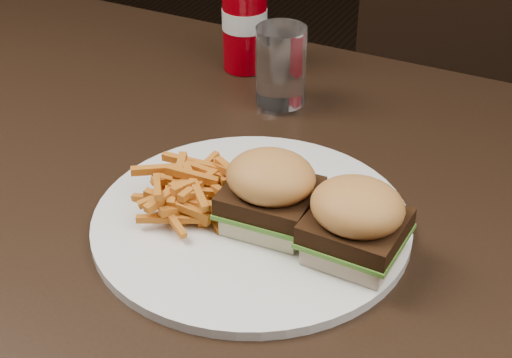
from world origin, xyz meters
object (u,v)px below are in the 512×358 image
at_px(ketchup_bottle, 245,27).
at_px(dining_table, 184,200).
at_px(chair_far, 470,132).
at_px(tumbler, 281,65).
at_px(plate, 251,222).

bearing_deg(ketchup_bottle, dining_table, -75.66).
xyz_separation_m(dining_table, chair_far, (0.15, 0.81, -0.30)).
distance_m(chair_far, ketchup_bottle, 0.69).
height_order(chair_far, tumbler, tumbler).
height_order(chair_far, ketchup_bottle, ketchup_bottle).
bearing_deg(ketchup_bottle, chair_far, 67.08).
distance_m(dining_table, chair_far, 0.88).
relative_size(dining_table, tumbler, 12.36).
xyz_separation_m(plate, ketchup_bottle, (-0.17, 0.31, 0.06)).
bearing_deg(tumbler, plate, -71.11).
distance_m(chair_far, plate, 0.91).
xyz_separation_m(ketchup_bottle, tumbler, (0.09, -0.08, -0.01)).
height_order(dining_table, tumbler, tumbler).
bearing_deg(dining_table, chair_far, 79.40).
bearing_deg(dining_table, tumbler, 85.44).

